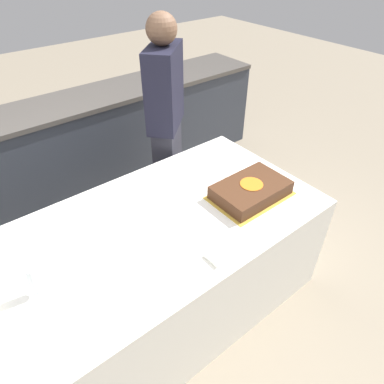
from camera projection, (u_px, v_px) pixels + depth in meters
The scene contains 8 objects.
ground_plane at pixel (154, 309), 2.39m from camera, with size 14.00×14.00×0.00m, color gray.
back_counter at pixel (53, 157), 3.10m from camera, with size 4.40×0.58×0.92m.
dining_table at pixel (150, 273), 2.15m from camera, with size 2.14×1.06×0.77m.
cake at pixel (251, 190), 2.12m from camera, with size 0.50×0.34×0.10m.
wine_glass at pixel (32, 278), 1.51m from camera, with size 0.07×0.07×0.17m.
side_plate_near_cake at pixel (228, 170), 2.37m from camera, with size 0.19×0.19×0.00m.
utensil_pile at pixel (222, 254), 1.76m from camera, with size 0.17×0.10×0.02m.
person_cutting_cake at pixel (167, 128), 2.65m from camera, with size 0.44×0.43×1.69m.
Camera 1 is at (-0.65, -1.25, 2.11)m, focal length 32.00 mm.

